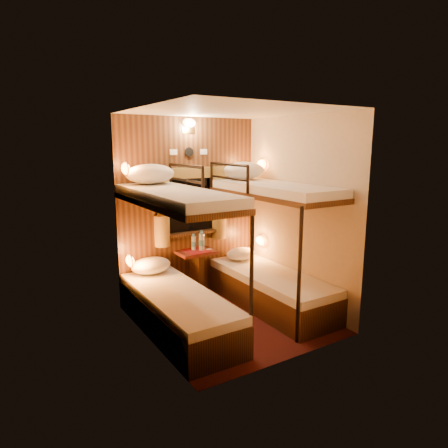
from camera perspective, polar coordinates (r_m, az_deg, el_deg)
floor at (r=4.88m, az=0.92°, el=-13.49°), size 2.10×2.10×0.00m
ceiling at (r=4.44m, az=1.02°, el=15.86°), size 2.10×2.10×0.00m
wall_back at (r=5.41m, az=-5.06°, el=2.26°), size 2.40×0.00×2.40m
wall_front at (r=3.69m, az=9.82°, el=-2.12°), size 2.40×0.00×2.40m
wall_left at (r=4.07m, az=-10.97°, el=-0.91°), size 0.00×2.40×2.40m
wall_right at (r=5.11m, az=10.44°, el=1.58°), size 0.00×2.40×2.40m
back_panel at (r=5.40m, az=-4.99°, el=2.24°), size 2.00×0.03×2.40m
bunk_left at (r=4.44m, az=-6.68°, el=-8.38°), size 0.72×1.90×1.82m
bunk_right at (r=5.09m, az=6.70°, el=-5.78°), size 0.72×1.90×1.82m
window at (r=5.37m, az=-4.84°, el=1.99°), size 1.00×0.12×0.79m
curtains at (r=5.33m, az=-4.69°, el=2.82°), size 1.10×0.22×1.00m
back_fixtures at (r=5.30m, az=-5.01°, el=13.42°), size 0.54×0.09×0.48m
reading_lamps at (r=5.10m, az=-3.29°, el=2.18°), size 2.00×0.20×1.25m
table at (r=5.42m, az=-3.96°, el=-6.25°), size 0.50×0.34×0.66m
bottle_left at (r=5.36m, az=-4.35°, el=-2.75°), size 0.07×0.07×0.23m
bottle_right at (r=5.35m, az=-3.22°, el=-2.55°), size 0.08×0.08×0.27m
sachet_a at (r=5.41m, az=-2.21°, el=-3.62°), size 0.08×0.06×0.01m
sachet_b at (r=5.39m, az=-3.82°, el=-3.73°), size 0.08×0.08×0.00m
pillow_lower_left at (r=5.11m, az=-10.41°, el=-5.84°), size 0.51×0.36×0.20m
pillow_lower_right at (r=5.62m, az=2.40°, el=-4.25°), size 0.43×0.31×0.17m
pillow_upper_left at (r=4.82m, az=-10.52°, el=7.05°), size 0.59×0.42×0.23m
pillow_upper_right at (r=5.37m, az=2.89°, el=7.64°), size 0.60×0.43×0.23m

